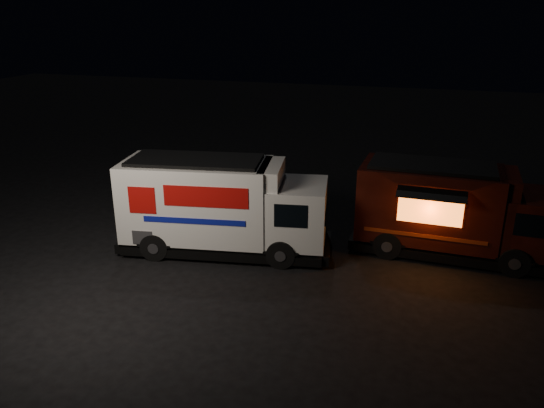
{
  "coord_description": "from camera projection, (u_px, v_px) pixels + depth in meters",
  "views": [
    {
      "loc": [
        5.23,
        -12.7,
        6.94
      ],
      "look_at": [
        0.74,
        2.0,
        1.32
      ],
      "focal_mm": 35.0,
      "sensor_mm": 36.0,
      "label": 1
    }
  ],
  "objects": [
    {
      "name": "ground",
      "position": [
        227.0,
        267.0,
        15.22
      ],
      "size": [
        80.0,
        80.0,
        0.0
      ],
      "primitive_type": "plane",
      "color": "black",
      "rests_on": "ground"
    },
    {
      "name": "white_truck",
      "position": [
        225.0,
        206.0,
        15.84
      ],
      "size": [
        6.61,
        3.15,
        2.88
      ],
      "primitive_type": null,
      "rotation": [
        0.0,
        0.0,
        0.16
      ],
      "color": "white",
      "rests_on": "ground"
    },
    {
      "name": "red_truck",
      "position": [
        455.0,
        211.0,
        15.63
      ],
      "size": [
        5.99,
        2.39,
        2.75
      ],
      "primitive_type": null,
      "rotation": [
        0.0,
        0.0,
        -0.04
      ],
      "color": "#3E110B",
      "rests_on": "ground"
    }
  ]
}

